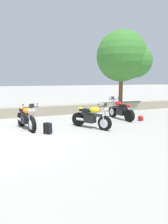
% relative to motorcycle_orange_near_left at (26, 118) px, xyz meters
% --- Properties ---
extents(ground_plane, '(120.00, 120.00, 0.00)m').
position_rel_motorcycle_orange_near_left_xyz_m(ground_plane, '(-0.56, -1.57, -0.49)').
color(ground_plane, '#A3A099').
extents(stone_wall, '(36.00, 0.80, 0.55)m').
position_rel_motorcycle_orange_near_left_xyz_m(stone_wall, '(-0.56, 3.23, -0.21)').
color(stone_wall, gray).
rests_on(stone_wall, ground).
extents(motorcycle_orange_near_left, '(0.81, 2.05, 1.18)m').
position_rel_motorcycle_orange_near_left_xyz_m(motorcycle_orange_near_left, '(0.00, 0.00, 0.00)').
color(motorcycle_orange_near_left, black).
rests_on(motorcycle_orange_near_left, ground).
extents(motorcycle_yellow_centre, '(1.22, 1.86, 1.18)m').
position_rel_motorcycle_orange_near_left_xyz_m(motorcycle_yellow_centre, '(2.68, -0.90, 0.00)').
color(motorcycle_yellow_centre, black).
rests_on(motorcycle_yellow_centre, ground).
extents(motorcycle_red_far_right, '(0.68, 2.07, 1.18)m').
position_rel_motorcycle_orange_near_left_xyz_m(motorcycle_red_far_right, '(4.96, 0.40, 0.00)').
color(motorcycle_red_far_right, black).
rests_on(motorcycle_red_far_right, ground).
extents(rider_backpack, '(0.35, 0.35, 0.47)m').
position_rel_motorcycle_orange_near_left_xyz_m(rider_backpack, '(0.69, -1.16, -0.24)').
color(rider_backpack, black).
rests_on(rider_backpack, ground).
extents(rider_helmet, '(0.28, 0.28, 0.28)m').
position_rel_motorcycle_orange_near_left_xyz_m(rider_helmet, '(5.71, -0.36, -0.35)').
color(rider_helmet, '#B21919').
rests_on(rider_helmet, ground).
extents(leafy_tree_mid_left, '(3.60, 3.43, 4.85)m').
position_rel_motorcycle_orange_near_left_xyz_m(leafy_tree_mid_left, '(6.95, 3.28, 3.12)').
color(leafy_tree_mid_left, brown).
rests_on(leafy_tree_mid_left, stone_wall).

